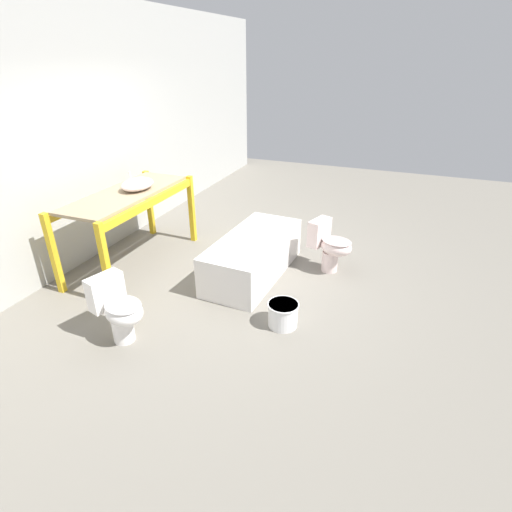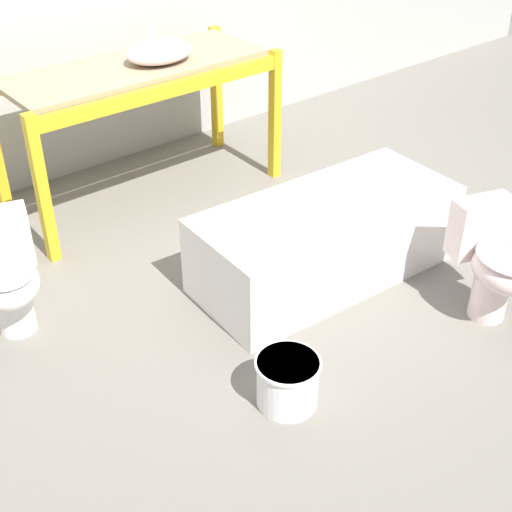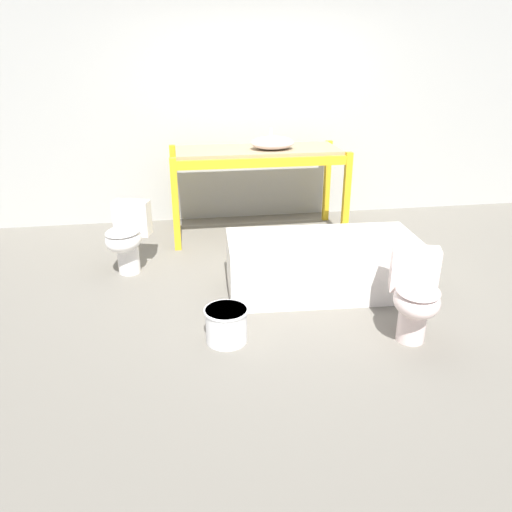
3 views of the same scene
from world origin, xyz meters
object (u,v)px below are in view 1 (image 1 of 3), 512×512
Objects in this scene: toilet_far at (119,309)px; bathtub_main at (253,253)px; toilet_near at (330,245)px; bucket_white at (283,314)px; sink_basin at (137,184)px.

bathtub_main is at bearing -5.84° from toilet_far.
bucket_white is (-1.35, 0.19, -0.22)m from toilet_near.
bathtub_main is 1.84m from toilet_far.
bathtub_main is 2.52× the size of toilet_far.
bucket_white is at bearing -168.87° from toilet_near.
bucket_white is at bearing -43.79° from toilet_far.
bucket_white is (0.79, -1.39, -0.22)m from toilet_far.
toilet_far is (-1.55, -0.80, -0.70)m from sink_basin.
toilet_near is 1.00× the size of toilet_far.
toilet_near is 2.03× the size of bucket_white.
bathtub_main is (0.15, -1.51, -0.77)m from sink_basin.
sink_basin is at bearing 44.12° from toilet_far.
sink_basin is 0.28× the size of bathtub_main.
sink_basin reaches higher than bucket_white.
sink_basin is 2.50m from bucket_white.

